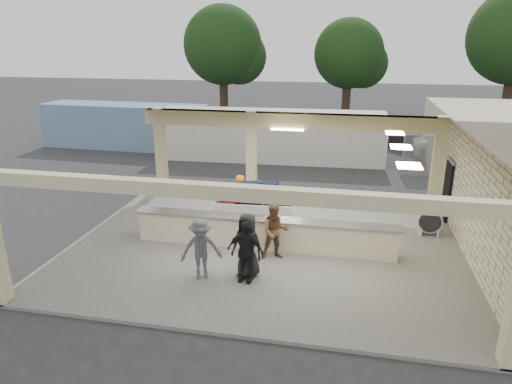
% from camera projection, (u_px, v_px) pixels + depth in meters
% --- Properties ---
extents(ground, '(120.00, 120.00, 0.00)m').
position_uv_depth(ground, '(266.00, 244.00, 14.70)').
color(ground, '#29292B').
rests_on(ground, ground).
extents(pavilion, '(12.01, 10.00, 3.55)m').
position_uv_depth(pavilion, '(277.00, 198.00, 14.85)').
color(pavilion, '#605D59').
rests_on(pavilion, ground).
extents(baggage_counter, '(8.20, 0.58, 0.98)m').
position_uv_depth(baggage_counter, '(263.00, 233.00, 14.05)').
color(baggage_counter, beige).
rests_on(baggage_counter, pavilion).
extents(luggage_cart, '(2.74, 1.81, 1.54)m').
position_uv_depth(luggage_cart, '(255.00, 202.00, 15.71)').
color(luggage_cart, silver).
rests_on(luggage_cart, pavilion).
extents(drum_fan, '(0.81, 0.44, 0.88)m').
position_uv_depth(drum_fan, '(430.00, 221.00, 15.00)').
color(drum_fan, silver).
rests_on(drum_fan, pavilion).
extents(baggage_handler, '(0.59, 0.72, 1.74)m').
position_uv_depth(baggage_handler, '(239.00, 199.00, 15.92)').
color(baggage_handler, orange).
rests_on(baggage_handler, pavilion).
extents(passenger_a, '(0.89, 0.60, 1.69)m').
position_uv_depth(passenger_a, '(275.00, 232.00, 13.26)').
color(passenger_a, brown).
rests_on(passenger_a, pavilion).
extents(passenger_b, '(1.04, 0.50, 1.71)m').
position_uv_depth(passenger_b, '(245.00, 251.00, 11.99)').
color(passenger_b, black).
rests_on(passenger_b, pavilion).
extents(passenger_c, '(1.16, 0.80, 1.70)m').
position_uv_depth(passenger_c, '(201.00, 249.00, 12.14)').
color(passenger_c, '#505155').
rests_on(passenger_c, pavilion).
extents(passenger_d, '(0.94, 0.57, 1.80)m').
position_uv_depth(passenger_d, '(247.00, 245.00, 12.24)').
color(passenger_d, black).
rests_on(passenger_d, pavilion).
extents(car_white_a, '(5.15, 2.86, 1.41)m').
position_uv_depth(car_white_a, '(462.00, 147.00, 24.80)').
color(car_white_a, silver).
rests_on(car_white_a, ground).
extents(car_dark, '(4.70, 4.48, 1.60)m').
position_uv_depth(car_dark, '(415.00, 136.00, 27.19)').
color(car_dark, black).
rests_on(car_dark, ground).
extents(container_white, '(12.23, 2.85, 2.63)m').
position_uv_depth(container_white, '(270.00, 135.00, 24.73)').
color(container_white, silver).
rests_on(container_white, ground).
extents(container_blue, '(10.07, 2.73, 2.60)m').
position_uv_depth(container_blue, '(125.00, 126.00, 27.60)').
color(container_blue, '#6E94B0').
rests_on(container_blue, ground).
extents(tree_left, '(6.60, 6.30, 9.00)m').
position_uv_depth(tree_left, '(227.00, 49.00, 36.85)').
color(tree_left, '#382619').
rests_on(tree_left, ground).
extents(tree_mid, '(6.00, 5.60, 8.00)m').
position_uv_depth(tree_mid, '(353.00, 57.00, 37.00)').
color(tree_mid, '#382619').
rests_on(tree_mid, ground).
extents(adjacent_building, '(6.00, 8.00, 3.20)m').
position_uv_depth(adjacent_building, '(500.00, 143.00, 21.68)').
color(adjacent_building, beige).
rests_on(adjacent_building, ground).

